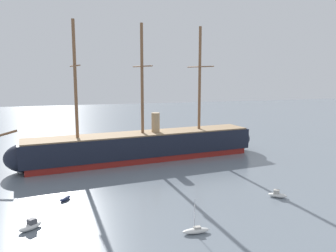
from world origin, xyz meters
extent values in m
cube|color=maroon|center=(2.64, 55.12, 0.66)|extent=(51.35, 13.68, 1.32)
cube|color=black|center=(2.64, 55.12, 3.69)|extent=(53.49, 14.25, 4.72)
ellipsoid|color=black|center=(-21.52, 52.19, 3.02)|extent=(10.32, 8.24, 6.05)
ellipsoid|color=black|center=(26.81, 58.05, 3.02)|extent=(10.32, 8.24, 6.05)
cube|color=#9E7F5B|center=(2.64, 55.12, 6.19)|extent=(52.36, 13.50, 0.28)
cylinder|color=brown|center=(-11.80, 53.37, 18.33)|extent=(0.66, 0.66, 24.57)
cylinder|color=brown|center=(-11.80, 53.37, 21.28)|extent=(1.79, 12.64, 0.26)
cylinder|color=brown|center=(2.64, 55.12, 18.33)|extent=(0.66, 0.66, 24.57)
cylinder|color=brown|center=(2.64, 55.12, 21.28)|extent=(1.79, 12.64, 0.26)
cylinder|color=brown|center=(17.09, 56.87, 18.33)|extent=(0.66, 0.66, 24.57)
cylinder|color=brown|center=(17.09, 56.87, 21.28)|extent=(1.79, 12.64, 0.26)
cylinder|color=tan|center=(5.79, 55.50, 8.41)|extent=(1.89, 1.89, 4.72)
ellipsoid|color=silver|center=(1.03, 17.11, 0.33)|extent=(3.52, 1.18, 0.66)
cube|color=#B2ADA3|center=(1.20, 17.10, 0.70)|extent=(0.89, 0.61, 0.35)
cylinder|color=silver|center=(0.85, 17.11, 2.53)|extent=(0.09, 0.09, 4.00)
ellipsoid|color=silver|center=(-18.92, 24.18, 0.38)|extent=(3.41, 3.08, 0.76)
cube|color=#4C4C51|center=(-18.74, 24.32, 0.99)|extent=(1.33, 1.31, 0.76)
ellipsoid|color=silver|center=(18.26, 25.21, 0.34)|extent=(3.03, 2.77, 0.68)
cube|color=#B2ADA3|center=(18.10, 25.34, 0.88)|extent=(1.19, 1.17, 0.68)
ellipsoid|color=#1E284C|center=(-14.65, 33.66, 0.29)|extent=(2.26, 2.68, 0.59)
cube|color=#4C4C51|center=(-14.65, 33.66, 0.52)|extent=(0.90, 0.69, 0.09)
camera|label=1|loc=(-13.91, -20.97, 19.93)|focal=37.02mm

